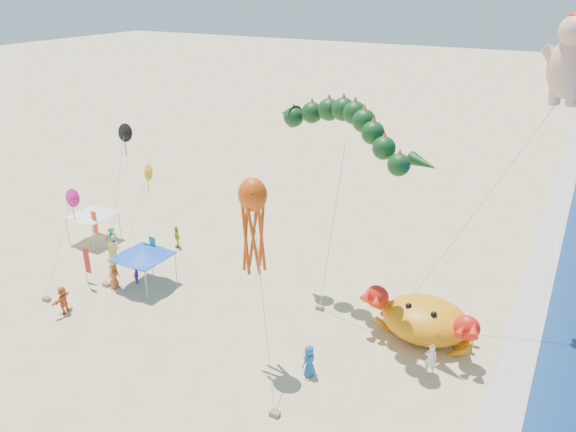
# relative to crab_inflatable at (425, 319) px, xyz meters

# --- Properties ---
(ground) EXTENTS (320.00, 320.00, 0.00)m
(ground) POSITION_rel_crab_inflatable_xyz_m (-6.74, -2.89, -1.34)
(ground) COLOR #D1B784
(ground) RESTS_ON ground
(foam_strip) EXTENTS (320.00, 320.00, 0.00)m
(foam_strip) POSITION_rel_crab_inflatable_xyz_m (5.26, -2.89, -1.33)
(foam_strip) COLOR silver
(foam_strip) RESTS_ON ground
(crab_inflatable) EXTENTS (6.93, 4.86, 3.04)m
(crab_inflatable) POSITION_rel_crab_inflatable_xyz_m (0.00, 0.00, 0.00)
(crab_inflatable) COLOR orange
(crab_inflatable) RESTS_ON ground
(dragon_kite) EXTENTS (11.84, 6.62, 13.05)m
(dragon_kite) POSITION_rel_crab_inflatable_xyz_m (-5.94, 0.59, 10.40)
(dragon_kite) COLOR #0D3313
(dragon_kite) RESTS_ON ground
(cherub_kite) EXTENTS (8.28, 6.45, 18.35)m
(cherub_kite) POSITION_rel_crab_inflatable_xyz_m (4.84, 5.63, 14.67)
(cherub_kite) COLOR #FFB59B
(cherub_kite) RESTS_ON ground
(octopus_kite) EXTENTS (4.33, 4.56, 10.71)m
(octopus_kite) POSITION_rel_crab_inflatable_xyz_m (-7.85, -6.24, 7.15)
(octopus_kite) COLOR #D9490B
(octopus_kite) RESTS_ON ground
(canopy_blue) EXTENTS (3.63, 3.63, 2.71)m
(canopy_blue) POSITION_rel_crab_inflatable_xyz_m (-18.92, -3.12, 1.10)
(canopy_blue) COLOR gray
(canopy_blue) RESTS_ON ground
(canopy_white) EXTENTS (3.41, 3.41, 2.71)m
(canopy_white) POSITION_rel_crab_inflatable_xyz_m (-27.54, 0.48, 1.10)
(canopy_white) COLOR gray
(canopy_white) RESTS_ON ground
(feather_flags) EXTENTS (7.78, 4.99, 3.20)m
(feather_flags) POSITION_rel_crab_inflatable_xyz_m (-22.21, -2.80, 0.67)
(feather_flags) COLOR gray
(feather_flags) RESTS_ON ground
(beachgoers) EXTENTS (27.66, 12.50, 1.87)m
(beachgoers) POSITION_rel_crab_inflatable_xyz_m (-18.06, -3.51, -0.45)
(beachgoers) COLOR white
(beachgoers) RESTS_ON ground
(small_kites) EXTENTS (3.53, 9.69, 10.67)m
(small_kites) POSITION_rel_crab_inflatable_xyz_m (-22.83, -1.15, 5.28)
(small_kites) COLOR #CA167E
(small_kites) RESTS_ON ground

